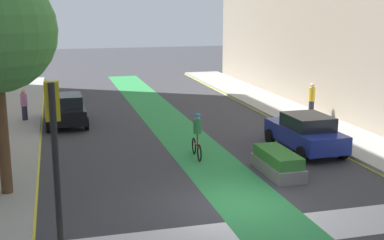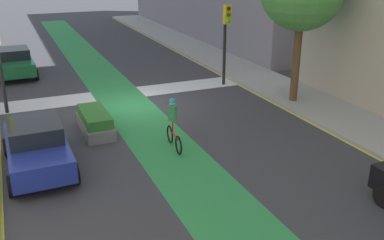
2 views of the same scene
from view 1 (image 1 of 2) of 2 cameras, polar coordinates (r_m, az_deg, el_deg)
ground_plane at (r=15.98m, az=5.11°, el=-9.39°), size 120.00×120.00×0.00m
bike_lane_paint at (r=16.12m, az=6.55°, el=-9.20°), size 2.40×60.00×0.01m
crosswalk_band at (r=14.27m, az=7.93°, el=-12.24°), size 12.00×1.80×0.01m
curb_stripe_left at (r=15.13m, az=-17.21°, el=-11.22°), size 0.16×60.00×0.01m
traffic_signal_near_left at (r=12.83m, az=-15.04°, el=-1.46°), size 0.35×0.52×4.20m
car_black_left_far at (r=26.90m, az=-13.84°, el=1.17°), size 2.08×4.23×1.57m
car_blue_right_far at (r=21.89m, az=12.46°, el=-1.34°), size 2.08×4.23×1.57m
cyclist_in_lane at (r=20.34m, az=0.57°, el=-1.62°), size 0.32×1.73×1.86m
pedestrian_sidewalk_right_a at (r=28.14m, az=13.12°, el=2.26°), size 0.34×0.34×1.79m
pedestrian_sidewalk_left_a at (r=27.89m, az=-18.11°, el=1.64°), size 0.34×0.34×1.60m
median_planter at (r=18.89m, az=9.48°, el=-4.71°), size 1.06×2.65×0.85m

